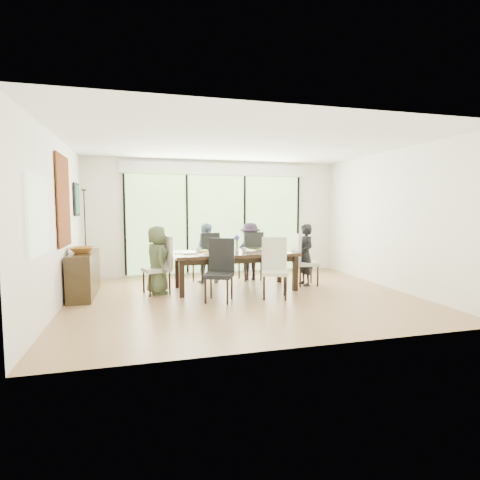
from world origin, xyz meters
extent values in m
cube|color=brown|center=(0.00, 0.00, -0.01)|extent=(6.00, 5.00, 0.01)
cube|color=white|center=(0.00, 0.00, 2.71)|extent=(6.00, 5.00, 0.01)
cube|color=white|center=(0.00, 2.51, 1.35)|extent=(6.00, 0.02, 2.70)
cube|color=beige|center=(0.00, -2.51, 1.35)|extent=(6.00, 0.02, 2.70)
cube|color=silver|center=(-3.01, 0.00, 1.35)|extent=(0.02, 5.00, 2.70)
cube|color=beige|center=(3.01, 0.00, 1.35)|extent=(0.02, 5.00, 2.70)
cube|color=#598C3F|center=(0.00, 2.47, 1.20)|extent=(4.20, 0.02, 2.30)
cube|color=white|center=(0.00, 2.46, 2.50)|extent=(4.40, 0.06, 0.28)
cube|color=black|center=(-2.10, 2.46, 1.20)|extent=(0.05, 0.04, 2.30)
cube|color=black|center=(-0.70, 2.46, 1.20)|extent=(0.05, 0.04, 2.30)
cube|color=black|center=(0.70, 2.46, 1.20)|extent=(0.05, 0.04, 2.30)
cube|color=black|center=(2.10, 2.46, 1.20)|extent=(0.05, 0.04, 2.30)
cube|color=#8CAD7F|center=(-2.97, -1.20, 1.50)|extent=(0.02, 0.90, 1.00)
cube|color=brown|center=(0.00, 3.40, -0.05)|extent=(6.00, 1.80, 0.10)
cube|color=brown|center=(0.00, 4.20, 0.55)|extent=(6.00, 0.08, 0.06)
sphere|color=#14380F|center=(-1.80, 5.20, 1.44)|extent=(3.20, 3.20, 3.20)
sphere|color=#14380F|center=(0.40, 5.80, 1.80)|extent=(4.00, 4.00, 4.00)
sphere|color=#14380F|center=(2.20, 5.00, 1.26)|extent=(2.80, 2.80, 2.80)
sphere|color=#14380F|center=(-0.60, 6.50, 1.62)|extent=(3.60, 3.60, 3.60)
cube|color=black|center=(0.01, 0.67, 0.70)|extent=(2.34, 1.07, 0.06)
cube|color=black|center=(0.01, 0.67, 0.62)|extent=(2.15, 0.88, 0.10)
cube|color=black|center=(-1.07, 0.24, 0.34)|extent=(0.09, 0.09, 0.67)
cube|color=black|center=(1.09, 0.24, 0.34)|extent=(0.09, 0.09, 0.67)
cube|color=black|center=(-1.07, 1.10, 0.34)|extent=(0.09, 0.09, 0.67)
cube|color=black|center=(1.09, 1.10, 0.34)|extent=(0.09, 0.09, 0.67)
imported|color=#465337|center=(-1.47, 0.67, 0.63)|extent=(0.46, 0.64, 1.26)
imported|color=black|center=(1.49, 0.67, 0.63)|extent=(0.42, 0.62, 1.26)
imported|color=#769AAB|center=(-0.44, 1.50, 0.63)|extent=(0.64, 0.46, 1.26)
imported|color=#261C2B|center=(0.56, 1.50, 0.63)|extent=(0.64, 0.46, 1.26)
cube|color=#9CAE3E|center=(-0.94, 0.67, 0.74)|extent=(0.43, 0.31, 0.01)
cube|color=#91BE44|center=(0.96, 0.67, 0.74)|extent=(0.43, 0.31, 0.01)
cube|color=#8EC546|center=(-0.44, 1.07, 0.74)|extent=(0.43, 0.31, 0.01)
cube|color=#97C245|center=(0.56, 1.07, 0.74)|extent=(0.43, 0.31, 0.01)
cube|color=white|center=(-0.54, 0.37, 0.74)|extent=(0.43, 0.31, 0.01)
cube|color=black|center=(-0.34, 1.02, 0.74)|extent=(0.25, 0.18, 0.01)
cube|color=black|center=(0.51, 1.02, 0.74)|extent=(0.23, 0.17, 0.01)
cube|color=white|center=(0.71, 0.62, 0.73)|extent=(0.29, 0.21, 0.00)
cube|color=white|center=(-0.54, 0.37, 0.75)|extent=(0.25, 0.25, 0.02)
cube|color=#F15B1C|center=(-0.54, 0.37, 0.77)|extent=(0.20, 0.20, 0.01)
cylinder|color=silver|center=(0.06, 0.72, 0.79)|extent=(0.08, 0.08, 0.12)
cylinder|color=#337226|center=(0.06, 0.72, 0.91)|extent=(0.04, 0.04, 0.16)
sphere|color=#4549AE|center=(0.06, 0.72, 1.01)|extent=(0.11, 0.11, 0.11)
imported|color=silver|center=(-0.84, 0.57, 0.74)|extent=(0.37, 0.29, 0.03)
imported|color=white|center=(-0.69, 0.82, 0.78)|extent=(0.17, 0.17, 0.09)
imported|color=white|center=(0.16, 0.57, 0.78)|extent=(0.12, 0.12, 0.09)
imported|color=white|center=(0.81, 0.77, 0.78)|extent=(0.14, 0.14, 0.09)
imported|color=white|center=(0.26, 0.72, 0.74)|extent=(0.19, 0.24, 0.02)
cube|color=black|center=(-2.76, 0.82, 0.40)|extent=(0.40, 1.41, 0.79)
imported|color=#8F571F|center=(-2.76, 0.72, 0.85)|extent=(0.42, 0.42, 0.10)
cylinder|color=black|center=(-2.76, 1.17, 0.81)|extent=(0.09, 0.09, 0.04)
cylinder|color=black|center=(-2.76, 1.17, 1.37)|extent=(0.02, 0.02, 1.10)
cylinder|color=black|center=(-2.76, 1.17, 1.92)|extent=(0.09, 0.09, 0.03)
cylinder|color=silver|center=(-2.76, 1.17, 1.97)|extent=(0.03, 0.03, 0.09)
cube|color=#903B15|center=(-2.97, 0.40, 1.70)|extent=(0.02, 1.00, 1.50)
cube|color=black|center=(-2.97, 1.70, 1.75)|extent=(0.03, 0.55, 0.65)
cube|color=#184D49|center=(-2.95, 1.70, 1.75)|extent=(0.01, 0.45, 0.55)
camera|label=1|loc=(-1.74, -6.33, 1.60)|focal=28.00mm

